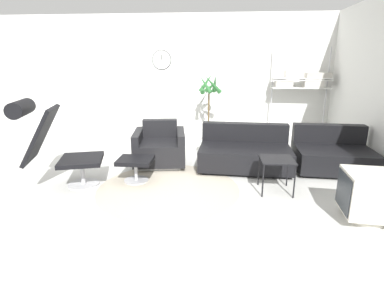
% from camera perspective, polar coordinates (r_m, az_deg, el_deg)
% --- Properties ---
extents(ground_plane, '(12.00, 12.00, 0.00)m').
position_cam_1_polar(ground_plane, '(4.39, -4.89, -7.90)').
color(ground_plane, silver).
extents(wall_back, '(12.00, 0.09, 2.80)m').
position_cam_1_polar(wall_back, '(7.29, -0.79, 12.79)').
color(wall_back, silver).
rests_on(wall_back, ground_plane).
extents(round_rug, '(2.00, 2.00, 0.01)m').
position_cam_1_polar(round_rug, '(4.29, -4.49, -8.39)').
color(round_rug, '#BCB29E').
rests_on(round_rug, ground_plane).
extents(lounge_chair, '(1.20, 0.86, 1.25)m').
position_cam_1_polar(lounge_chair, '(4.54, -25.58, 1.26)').
color(lounge_chair, '#BCBCC1').
rests_on(lounge_chair, ground_plane).
extents(ottoman, '(0.50, 0.43, 0.35)m').
position_cam_1_polar(ottoman, '(4.52, -10.70, -3.77)').
color(ottoman, '#BCBCC1').
rests_on(ottoman, ground_plane).
extents(armchair_red, '(0.96, 0.94, 0.73)m').
position_cam_1_polar(armchair_red, '(5.22, -6.15, -0.81)').
color(armchair_red, silver).
rests_on(armchair_red, ground_plane).
extents(couch_low, '(1.52, 1.01, 0.70)m').
position_cam_1_polar(couch_low, '(5.10, 9.96, -1.72)').
color(couch_low, black).
rests_on(couch_low, ground_plane).
extents(couch_second, '(1.23, 1.00, 0.70)m').
position_cam_1_polar(couch_second, '(5.44, 25.12, -1.91)').
color(couch_second, black).
rests_on(couch_second, ground_plane).
extents(side_table, '(0.44, 0.44, 0.47)m').
position_cam_1_polar(side_table, '(4.20, 15.87, -3.37)').
color(side_table, black).
rests_on(side_table, ground_plane).
extents(crt_television, '(0.57, 0.57, 0.57)m').
position_cam_1_polar(crt_television, '(3.87, 30.55, -8.48)').
color(crt_television, beige).
rests_on(crt_television, ground_plane).
extents(potted_plant, '(0.54, 0.55, 1.50)m').
position_cam_1_polar(potted_plant, '(6.65, 3.19, 7.00)').
color(potted_plant, '#333338').
rests_on(potted_plant, ground_plane).
extents(shelf_unit, '(1.27, 0.28, 2.05)m').
position_cam_1_polar(shelf_unit, '(7.21, 20.18, 11.25)').
color(shelf_unit, '#BCBCC1').
rests_on(shelf_unit, ground_plane).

